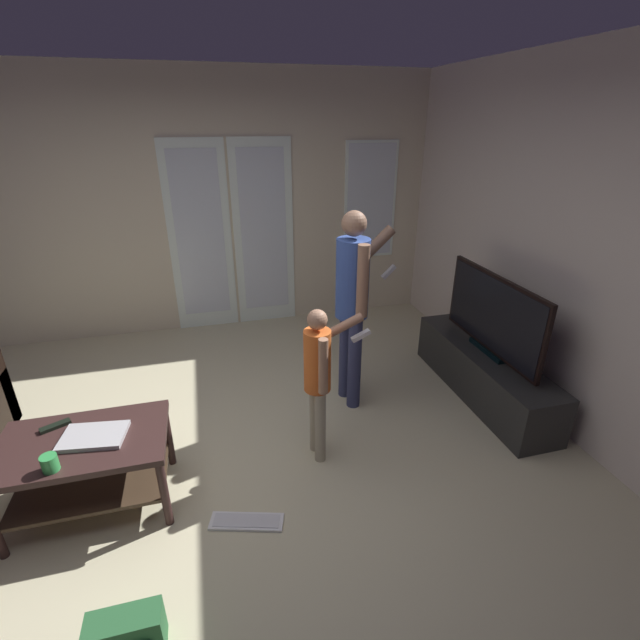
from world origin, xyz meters
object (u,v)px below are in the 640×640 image
object	(u,v)px
person_child	(319,372)
tv_remote_black	(55,426)
flat_screen_tv	(493,315)
coffee_table	(86,458)
cup_near_edge	(50,463)
tv_stand	(483,373)
backpack	(126,637)
person_adult	(353,294)
loose_keyboard	(247,522)
laptop_closed	(94,436)

from	to	relation	value
person_child	tv_remote_black	size ratio (longest dim) A/B	6.67
flat_screen_tv	tv_remote_black	distance (m)	3.23
coffee_table	cup_near_edge	size ratio (longest dim) A/B	10.24
person_child	tv_stand	bearing A→B (deg)	13.38
person_child	backpack	bearing A→B (deg)	-137.78
coffee_table	person_adult	xyz separation A→B (m)	(1.90, 0.69, 0.60)
cup_near_edge	tv_stand	bearing A→B (deg)	12.57
loose_keyboard	coffee_table	bearing A→B (deg)	156.36
tv_stand	laptop_closed	bearing A→B (deg)	-170.91
tv_stand	person_child	size ratio (longest dim) A/B	1.42
person_adult	tv_remote_black	bearing A→B (deg)	-165.69
backpack	person_child	bearing A→B (deg)	42.22
tv_stand	backpack	world-z (taller)	tv_stand
coffee_table	laptop_closed	world-z (taller)	laptop_closed
person_child	tv_remote_black	bearing A→B (deg)	177.69
flat_screen_tv	person_child	bearing A→B (deg)	-166.48
coffee_table	backpack	bearing A→B (deg)	-73.15
loose_keyboard	laptop_closed	world-z (taller)	laptop_closed
coffee_table	loose_keyboard	bearing A→B (deg)	-23.64
coffee_table	loose_keyboard	xyz separation A→B (m)	(0.89, -0.39, -0.36)
coffee_table	cup_near_edge	xyz separation A→B (m)	(-0.10, -0.23, 0.18)
loose_keyboard	cup_near_edge	world-z (taller)	cup_near_edge
tv_stand	tv_remote_black	xyz separation A→B (m)	(-3.21, -0.31, 0.31)
person_adult	loose_keyboard	size ratio (longest dim) A/B	3.52
tv_remote_black	cup_near_edge	bearing A→B (deg)	-106.03
cup_near_edge	person_adult	bearing A→B (deg)	24.74
tv_remote_black	coffee_table	bearing A→B (deg)	-69.73
loose_keyboard	tv_remote_black	xyz separation A→B (m)	(-1.06, 0.55, 0.51)
flat_screen_tv	person_child	xyz separation A→B (m)	(-1.56, -0.38, -0.08)
coffee_table	person_child	world-z (taller)	person_child
backpack	loose_keyboard	world-z (taller)	backpack
tv_stand	person_adult	size ratio (longest dim) A/B	0.99
person_adult	person_child	size ratio (longest dim) A/B	1.43
flat_screen_tv	cup_near_edge	distance (m)	3.21
person_child	cup_near_edge	world-z (taller)	person_child
laptop_closed	loose_keyboard	bearing A→B (deg)	-16.89
backpack	cup_near_edge	distance (m)	0.95
flat_screen_tv	loose_keyboard	bearing A→B (deg)	-158.11
person_child	backpack	world-z (taller)	person_child
laptop_closed	cup_near_edge	bearing A→B (deg)	-118.83
laptop_closed	tv_remote_black	xyz separation A→B (m)	(-0.24, 0.17, -0.00)
backpack	laptop_closed	size ratio (longest dim) A/B	0.91
tv_stand	flat_screen_tv	distance (m)	0.55
cup_near_edge	tv_remote_black	xyz separation A→B (m)	(-0.07, 0.39, -0.04)
coffee_table	tv_remote_black	size ratio (longest dim) A/B	5.59
coffee_table	person_adult	size ratio (longest dim) A/B	0.59
flat_screen_tv	loose_keyboard	distance (m)	2.43
coffee_table	person_adult	world-z (taller)	person_adult
tv_stand	person_adult	xyz separation A→B (m)	(-1.13, 0.22, 0.76)
flat_screen_tv	laptop_closed	bearing A→B (deg)	-170.84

